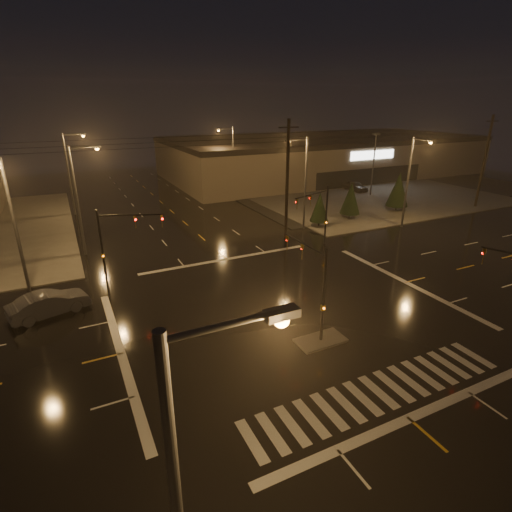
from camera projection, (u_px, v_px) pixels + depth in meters
name	position (u px, v px, depth m)	size (l,w,h in m)	color
ground	(287.00, 312.00, 27.39)	(140.00, 140.00, 0.00)	black
sidewalk_ne	(353.00, 190.00, 64.81)	(36.00, 36.00, 0.12)	#44423D
median_island	(321.00, 340.00, 24.02)	(3.00, 1.60, 0.15)	#44423D
crosswalk	(378.00, 392.00, 19.85)	(15.00, 2.60, 0.01)	beige
stop_bar_near	(409.00, 418.00, 18.18)	(16.00, 0.50, 0.01)	beige
stop_bar_far	(227.00, 259.00, 36.60)	(16.00, 0.50, 0.01)	beige
parking_lot	(386.00, 190.00, 65.20)	(50.00, 24.00, 0.08)	black
retail_building	(323.00, 154.00, 78.88)	(60.20, 28.30, 7.20)	#706550
signal_mast_median	(315.00, 279.00, 23.47)	(0.25, 4.59, 6.00)	black
signal_mast_ne	(320.00, 210.00, 38.41)	(4.84, 1.86, 6.00)	black
signal_mast_nw	(115.00, 237.00, 30.61)	(4.84, 1.86, 6.00)	black
streetlight_0	(192.00, 505.00, 8.14)	(2.77, 0.32, 10.00)	#38383A
streetlight_1	(80.00, 194.00, 35.77)	(2.77, 0.32, 10.00)	#38383A
streetlight_2	(71.00, 169.00, 49.17)	(2.77, 0.32, 10.00)	#38383A
streetlight_3	(303.00, 178.00, 43.29)	(2.77, 0.32, 10.00)	#38383A
streetlight_4	(232.00, 156.00, 60.03)	(2.77, 0.32, 10.00)	#38383A
streetlight_5	(13.00, 219.00, 28.09)	(0.32, 2.77, 10.00)	#38383A
streetlight_6	(411.00, 177.00, 43.70)	(0.32, 2.77, 10.00)	#38383A
utility_pole_1	(287.00, 180.00, 40.19)	(2.20, 0.32, 12.00)	black
utility_pole_2	(484.00, 162.00, 52.51)	(2.20, 0.32, 12.00)	black
conifer_0	(320.00, 207.00, 45.25)	(2.11, 2.11, 3.99)	black
conifer_1	(351.00, 198.00, 48.29)	(2.40, 2.40, 4.46)	black
conifer_2	(398.00, 189.00, 51.80)	(2.79, 2.79, 5.07)	black
car_parked	(355.00, 186.00, 64.29)	(1.92, 4.77, 1.63)	black
car_crossing	(49.00, 304.00, 26.77)	(1.76, 5.04, 1.66)	#4E4F55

